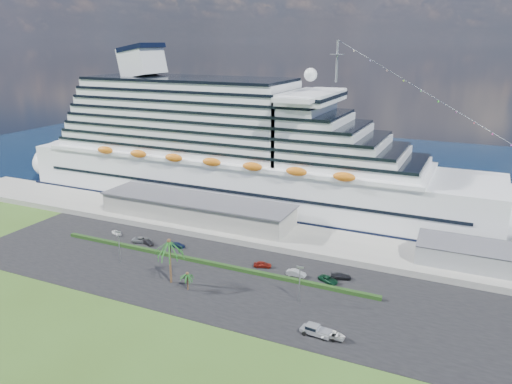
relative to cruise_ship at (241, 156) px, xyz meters
The scene contains 22 objects.
ground 69.56m from the cruise_ship, 71.40° to the right, with size 420.00×420.00×0.00m, color #37541C.
asphalt_lot 59.58m from the cruise_ship, 67.89° to the right, with size 140.00×38.00×0.12m, color black.
wharf 35.90m from the cruise_ship, 48.10° to the right, with size 240.00×20.00×1.80m, color gray.
water 71.40m from the cruise_ship, 71.93° to the left, with size 420.00×160.00×0.02m, color black.
cruise_ship is the anchor object (origin of this frame).
terminal_building 26.92m from the cruise_ship, 98.22° to the right, with size 61.00×15.00×6.30m.
port_shed 78.32m from the cruise_ship, 18.08° to the right, with size 24.00×12.31×7.37m.
hedge 52.41m from the cruise_ship, 74.26° to the right, with size 88.00×1.10×0.90m, color black.
lamp_post_left 57.50m from the cruise_ship, 96.59° to the right, with size 1.60×0.35×8.27m.
lamp_post_right 70.64m from the cruise_ship, 53.44° to the right, with size 1.60×0.35×8.27m.
palm_tall 61.56m from the cruise_ship, 79.12° to the right, with size 8.82×8.82×11.13m.
palm_short 65.13m from the cruise_ship, 74.52° to the right, with size 3.53×3.53×4.56m.
parked_car_0 48.85m from the cruise_ship, 115.06° to the right, with size 1.46×3.63×1.24m, color white.
parked_car_1 47.28m from the cruise_ship, 99.22° to the right, with size 1.41×4.05×1.33m, color black.
parked_car_2 47.13m from the cruise_ship, 102.21° to the right, with size 2.48×5.37×1.49m, color gray.
parked_car_3 44.95m from the cruise_ship, 88.15° to the right, with size 1.80×4.43×1.29m, color #16214D.
parked_car_4 54.01m from the cruise_ship, 57.86° to the right, with size 1.77×4.41×1.50m, color maroon.
parked_car_5 60.04m from the cruise_ship, 50.71° to the right, with size 1.64×4.70×1.55m, color #A8A9AF.
parked_car_6 65.03m from the cruise_ship, 45.05° to the right, with size 2.26×4.91×1.36m, color #0D341F.
parked_car_7 64.66m from the cruise_ship, 41.75° to the right, with size 1.98×4.86×1.41m, color black.
pickup_truck 84.08m from the cruise_ship, 53.83° to the right, with size 6.06×2.66×2.08m.
boat_trailer 85.94m from the cruise_ship, 51.97° to the right, with size 5.63×3.69×1.61m.
Camera 1 is at (51.78, -82.51, 53.68)m, focal length 35.00 mm.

